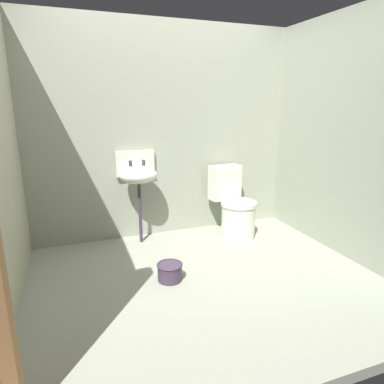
# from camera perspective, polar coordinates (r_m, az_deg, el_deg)

# --- Properties ---
(ground_plane) EXTENTS (3.35, 2.67, 0.08)m
(ground_plane) POSITION_cam_1_polar(r_m,az_deg,el_deg) (3.12, 1.86, -14.54)
(ground_plane) COLOR gray
(wall_back) EXTENTS (3.35, 0.10, 2.33)m
(wall_back) POSITION_cam_1_polar(r_m,az_deg,el_deg) (3.85, -4.71, 9.99)
(wall_back) COLOR #989C88
(wall_back) RESTS_ON ground
(wall_right) EXTENTS (0.10, 2.47, 2.33)m
(wall_right) POSITION_cam_1_polar(r_m,az_deg,el_deg) (3.67, 24.32, 8.50)
(wall_right) COLOR #99A08C
(wall_right) RESTS_ON ground
(toilet_near_wall) EXTENTS (0.45, 0.63, 0.78)m
(toilet_near_wall) POSITION_cam_1_polar(r_m,az_deg,el_deg) (3.90, 7.10, -2.70)
(toilet_near_wall) COLOR silver
(toilet_near_wall) RESTS_ON ground
(sink) EXTENTS (0.42, 0.35, 0.99)m
(sink) POSITION_cam_1_polar(r_m,az_deg,el_deg) (3.63, -9.07, 2.95)
(sink) COLOR #403246
(sink) RESTS_ON ground
(bucket) EXTENTS (0.23, 0.23, 0.15)m
(bucket) POSITION_cam_1_polar(r_m,az_deg,el_deg) (3.00, -3.76, -13.22)
(bucket) COLOR #403246
(bucket) RESTS_ON ground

